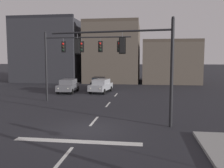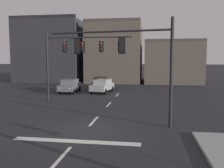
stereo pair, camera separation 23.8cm
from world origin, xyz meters
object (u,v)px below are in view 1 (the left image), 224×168
Objects in this scene: signal_mast_far_side at (75,52)px; car_lot_middle at (68,86)px; signal_mast_near_side at (133,55)px; car_lot_nearside at (99,83)px; car_lot_farside at (101,85)px.

signal_mast_far_side reaches higher than car_lot_middle.
signal_mast_near_side reaches higher than car_lot_nearside.
car_lot_middle is at bearing -171.72° from car_lot_farside.
car_lot_nearside is at bearing 55.41° from car_lot_middle.
signal_mast_near_side is 1.68× the size of car_lot_farside.
signal_mast_near_side is at bearing -51.83° from signal_mast_far_side.
car_lot_nearside is 5.26m from car_lot_middle.
car_lot_middle is 4.00m from car_lot_farside.
car_lot_nearside is (-5.54, 17.93, -3.44)m from signal_mast_near_side.
signal_mast_far_side is (-5.78, 7.35, 0.40)m from signal_mast_near_side.
signal_mast_far_side is 1.80× the size of car_lot_nearside.
signal_mast_far_side is 11.26m from car_lot_nearside.
signal_mast_near_side is 1.72× the size of car_lot_middle.
car_lot_nearside is at bearing 107.17° from signal_mast_near_side.
signal_mast_far_side is at bearing 128.17° from signal_mast_near_side.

